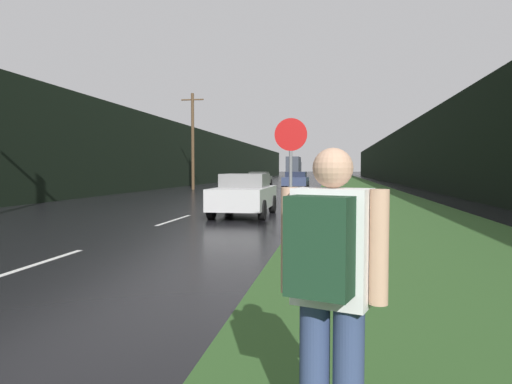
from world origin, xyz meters
TOP-DOWN VIEW (x-y plane):
  - grass_verge at (6.88, 40.00)m, footprint 6.00×240.00m
  - lane_stripe_b at (0.00, 8.65)m, footprint 0.12×3.00m
  - lane_stripe_c at (0.00, 15.65)m, footprint 0.12×3.00m
  - lane_stripe_d at (0.00, 22.65)m, footprint 0.12×3.00m
  - lane_stripe_e at (0.00, 29.65)m, footprint 0.12×3.00m
  - lane_stripe_f at (0.00, 36.65)m, footprint 0.12×3.00m
  - treeline_far_side at (-9.88, 50.00)m, footprint 2.00×140.00m
  - treeline_near_side at (12.88, 50.00)m, footprint 2.00×140.00m
  - utility_pole_far at (-6.01, 36.73)m, footprint 1.80×0.24m
  - stop_sign at (4.09, 11.48)m, footprint 0.69×0.07m
  - hitchhiker_with_backpack at (4.96, 4.28)m, footprint 0.58×0.50m
  - car_passing_near at (1.94, 17.35)m, footprint 1.87×4.06m
  - car_passing_far at (1.94, 39.71)m, footprint 2.05×4.33m
  - car_oncoming at (-1.94, 44.68)m, footprint 2.05×4.26m
  - delivery_truck at (-1.94, 83.63)m, footprint 2.37×8.36m

SIDE VIEW (x-z plane):
  - lane_stripe_b at x=0.00m, z-range 0.00..0.01m
  - lane_stripe_c at x=0.00m, z-range 0.00..0.01m
  - lane_stripe_d at x=0.00m, z-range 0.00..0.01m
  - lane_stripe_e at x=0.00m, z-range 0.00..0.01m
  - lane_stripe_f at x=0.00m, z-range 0.00..0.01m
  - grass_verge at x=6.88m, z-range 0.00..0.02m
  - car_oncoming at x=-1.94m, z-range 0.03..1.39m
  - car_passing_far at x=1.94m, z-range 0.02..1.43m
  - car_passing_near at x=1.94m, z-range 0.01..1.47m
  - hitchhiker_with_backpack at x=4.96m, z-range 0.13..1.87m
  - stop_sign at x=4.09m, z-range 0.32..3.02m
  - delivery_truck at x=-1.94m, z-range 0.09..3.87m
  - treeline_far_side at x=-9.88m, z-range 0.00..5.85m
  - treeline_near_side at x=12.88m, z-range 0.00..5.90m
  - utility_pole_far at x=-6.01m, z-range 0.13..7.73m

